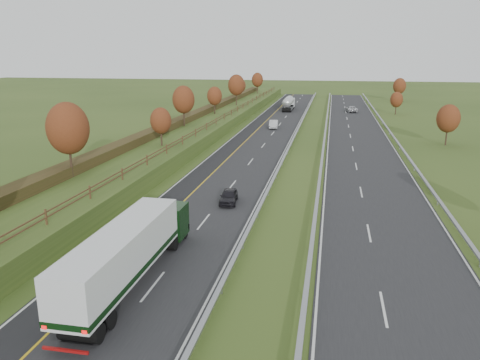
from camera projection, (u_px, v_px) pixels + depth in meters
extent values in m
plane|color=#354B1A|center=(304.00, 152.00, 69.89)|extent=(400.00, 400.00, 0.00)
cube|color=black|center=(257.00, 144.00, 76.10)|extent=(10.50, 200.00, 0.04)
cube|color=black|center=(361.00, 148.00, 73.04)|extent=(10.50, 200.00, 0.04)
cube|color=black|center=(234.00, 143.00, 76.80)|extent=(3.00, 200.00, 0.04)
cube|color=silver|center=(226.00, 143.00, 77.03)|extent=(0.15, 200.00, 0.01)
cube|color=gold|center=(243.00, 143.00, 76.51)|extent=(0.15, 200.00, 0.01)
cube|color=silver|center=(288.00, 145.00, 75.16)|extent=(0.15, 200.00, 0.01)
cube|color=silver|center=(328.00, 147.00, 73.97)|extent=(0.15, 200.00, 0.01)
cube|color=silver|center=(394.00, 149.00, 72.10)|extent=(0.15, 200.00, 0.01)
cube|color=silver|center=(153.00, 286.00, 29.43)|extent=(0.15, 4.00, 0.01)
cube|color=silver|center=(384.00, 309.00, 26.83)|extent=(0.15, 4.00, 0.01)
cube|color=silver|center=(204.00, 221.00, 40.80)|extent=(0.15, 4.00, 0.01)
cube|color=silver|center=(369.00, 233.00, 38.21)|extent=(0.15, 4.00, 0.01)
cube|color=silver|center=(232.00, 185.00, 52.18)|extent=(0.15, 4.00, 0.01)
cube|color=silver|center=(361.00, 192.00, 49.58)|extent=(0.15, 4.00, 0.01)
cube|color=silver|center=(251.00, 162.00, 63.55)|extent=(0.15, 4.00, 0.01)
cube|color=silver|center=(356.00, 166.00, 60.95)|extent=(0.15, 4.00, 0.01)
cube|color=silver|center=(263.00, 145.00, 74.92)|extent=(0.15, 4.00, 0.01)
cube|color=silver|center=(353.00, 149.00, 72.32)|extent=(0.15, 4.00, 0.01)
cube|color=silver|center=(273.00, 133.00, 86.29)|extent=(0.15, 4.00, 0.01)
cube|color=silver|center=(350.00, 136.00, 83.69)|extent=(0.15, 4.00, 0.01)
cube|color=silver|center=(280.00, 124.00, 97.66)|extent=(0.15, 4.00, 0.01)
cube|color=silver|center=(348.00, 126.00, 95.06)|extent=(0.15, 4.00, 0.01)
cube|color=silver|center=(286.00, 117.00, 109.03)|extent=(0.15, 4.00, 0.01)
cube|color=silver|center=(347.00, 118.00, 106.43)|extent=(0.15, 4.00, 0.01)
cube|color=silver|center=(290.00, 111.00, 120.40)|extent=(0.15, 4.00, 0.01)
cube|color=silver|center=(346.00, 112.00, 117.80)|extent=(0.15, 4.00, 0.01)
cube|color=silver|center=(294.00, 106.00, 131.77)|extent=(0.15, 4.00, 0.01)
cube|color=silver|center=(345.00, 107.00, 129.17)|extent=(0.15, 4.00, 0.01)
cube|color=silver|center=(297.00, 102.00, 143.14)|extent=(0.15, 4.00, 0.01)
cube|color=silver|center=(344.00, 103.00, 140.54)|extent=(0.15, 4.00, 0.01)
cube|color=silver|center=(300.00, 98.00, 154.51)|extent=(0.15, 4.00, 0.01)
cube|color=silver|center=(343.00, 99.00, 151.91)|extent=(0.15, 4.00, 0.01)
cube|color=silver|center=(302.00, 95.00, 165.88)|extent=(0.15, 4.00, 0.01)
cube|color=silver|center=(343.00, 96.00, 163.28)|extent=(0.15, 4.00, 0.01)
cube|color=#354B1A|center=(180.00, 136.00, 78.26)|extent=(12.00, 200.00, 2.00)
cube|color=#323014|center=(168.00, 126.00, 78.23)|extent=(2.20, 180.00, 1.10)
cube|color=#422B19|center=(206.00, 127.00, 77.02)|extent=(0.08, 184.00, 0.10)
cube|color=#422B19|center=(206.00, 125.00, 76.92)|extent=(0.08, 184.00, 0.10)
cube|color=#422B19|center=(46.00, 217.00, 34.37)|extent=(0.12, 0.12, 1.20)
cube|color=#422B19|center=(90.00, 192.00, 40.53)|extent=(0.12, 0.12, 1.20)
cube|color=#422B19|center=(122.00, 174.00, 46.69)|extent=(0.12, 0.12, 1.20)
cube|color=#422B19|center=(147.00, 160.00, 52.85)|extent=(0.12, 0.12, 1.20)
cube|color=#422B19|center=(167.00, 149.00, 59.01)|extent=(0.12, 0.12, 1.20)
cube|color=#422B19|center=(182.00, 140.00, 65.17)|extent=(0.12, 0.12, 1.20)
cube|color=#422B19|center=(196.00, 133.00, 71.33)|extent=(0.12, 0.12, 1.20)
cube|color=#422B19|center=(207.00, 126.00, 77.48)|extent=(0.12, 0.12, 1.20)
cube|color=#422B19|center=(216.00, 121.00, 83.64)|extent=(0.12, 0.12, 1.20)
cube|color=#422B19|center=(224.00, 117.00, 89.80)|extent=(0.12, 0.12, 1.20)
cube|color=#422B19|center=(231.00, 113.00, 95.96)|extent=(0.12, 0.12, 1.20)
cube|color=#422B19|center=(238.00, 109.00, 102.12)|extent=(0.12, 0.12, 1.20)
cube|color=#422B19|center=(243.00, 106.00, 108.28)|extent=(0.12, 0.12, 1.20)
cube|color=#422B19|center=(248.00, 103.00, 114.44)|extent=(0.12, 0.12, 1.20)
cube|color=#422B19|center=(252.00, 101.00, 120.60)|extent=(0.12, 0.12, 1.20)
cube|color=#422B19|center=(256.00, 98.00, 126.76)|extent=(0.12, 0.12, 1.20)
cube|color=#422B19|center=(260.00, 96.00, 132.92)|extent=(0.12, 0.12, 1.20)
cube|color=#422B19|center=(263.00, 94.00, 139.08)|extent=(0.12, 0.12, 1.20)
cube|color=#422B19|center=(266.00, 93.00, 145.24)|extent=(0.12, 0.12, 1.20)
cube|color=#422B19|center=(269.00, 91.00, 151.39)|extent=(0.12, 0.12, 1.20)
cube|color=#422B19|center=(272.00, 90.00, 157.55)|extent=(0.12, 0.12, 1.20)
cube|color=#422B19|center=(274.00, 88.00, 163.71)|extent=(0.12, 0.12, 1.20)
cube|color=gray|center=(292.00, 142.00, 74.89)|extent=(0.32, 200.00, 0.18)
cube|color=gray|center=(222.00, 289.00, 28.55)|extent=(0.10, 0.14, 0.56)
cube|color=gray|center=(243.00, 245.00, 35.18)|extent=(0.10, 0.14, 0.56)
cube|color=gray|center=(258.00, 215.00, 41.81)|extent=(0.10, 0.14, 0.56)
cube|color=gray|center=(268.00, 193.00, 48.45)|extent=(0.10, 0.14, 0.56)
cube|color=gray|center=(276.00, 176.00, 55.08)|extent=(0.10, 0.14, 0.56)
cube|color=gray|center=(282.00, 163.00, 61.71)|extent=(0.10, 0.14, 0.56)
cube|color=gray|center=(287.00, 152.00, 68.35)|extent=(0.10, 0.14, 0.56)
cube|color=gray|center=(292.00, 144.00, 74.98)|extent=(0.10, 0.14, 0.56)
cube|color=gray|center=(295.00, 137.00, 81.61)|extent=(0.10, 0.14, 0.56)
cube|color=gray|center=(298.00, 130.00, 88.24)|extent=(0.10, 0.14, 0.56)
cube|color=gray|center=(301.00, 125.00, 94.88)|extent=(0.10, 0.14, 0.56)
cube|color=gray|center=(303.00, 120.00, 101.51)|extent=(0.10, 0.14, 0.56)
cube|color=gray|center=(305.00, 116.00, 108.14)|extent=(0.10, 0.14, 0.56)
cube|color=gray|center=(307.00, 113.00, 114.78)|extent=(0.10, 0.14, 0.56)
cube|color=gray|center=(308.00, 110.00, 121.41)|extent=(0.10, 0.14, 0.56)
cube|color=gray|center=(309.00, 107.00, 128.04)|extent=(0.10, 0.14, 0.56)
cube|color=gray|center=(311.00, 104.00, 134.68)|extent=(0.10, 0.14, 0.56)
cube|color=gray|center=(312.00, 102.00, 141.31)|extent=(0.10, 0.14, 0.56)
cube|color=gray|center=(313.00, 100.00, 147.94)|extent=(0.10, 0.14, 0.56)
cube|color=gray|center=(314.00, 98.00, 154.57)|extent=(0.10, 0.14, 0.56)
cube|color=gray|center=(315.00, 96.00, 161.21)|extent=(0.10, 0.14, 0.56)
cube|color=gray|center=(315.00, 94.00, 167.84)|extent=(0.10, 0.14, 0.56)
cube|color=gray|center=(324.00, 143.00, 73.94)|extent=(0.32, 200.00, 0.18)
cube|color=gray|center=(306.00, 297.00, 27.60)|extent=(0.10, 0.14, 0.56)
cube|color=gray|center=(311.00, 250.00, 34.23)|extent=(0.10, 0.14, 0.56)
cube|color=gray|center=(315.00, 219.00, 40.87)|extent=(0.10, 0.14, 0.56)
cube|color=gray|center=(318.00, 196.00, 47.50)|extent=(0.10, 0.14, 0.56)
cube|color=gray|center=(320.00, 178.00, 54.13)|extent=(0.10, 0.14, 0.56)
cube|color=gray|center=(322.00, 165.00, 60.77)|extent=(0.10, 0.14, 0.56)
cube|color=gray|center=(323.00, 154.00, 67.40)|extent=(0.10, 0.14, 0.56)
cube|color=gray|center=(324.00, 145.00, 74.03)|extent=(0.10, 0.14, 0.56)
cube|color=gray|center=(325.00, 137.00, 80.66)|extent=(0.10, 0.14, 0.56)
cube|color=gray|center=(326.00, 131.00, 87.30)|extent=(0.10, 0.14, 0.56)
cube|color=gray|center=(326.00, 126.00, 93.93)|extent=(0.10, 0.14, 0.56)
cube|color=gray|center=(327.00, 121.00, 100.56)|extent=(0.10, 0.14, 0.56)
cube|color=gray|center=(327.00, 117.00, 107.20)|extent=(0.10, 0.14, 0.56)
cube|color=gray|center=(328.00, 113.00, 113.83)|extent=(0.10, 0.14, 0.56)
cube|color=gray|center=(328.00, 110.00, 120.46)|extent=(0.10, 0.14, 0.56)
cube|color=gray|center=(328.00, 107.00, 127.10)|extent=(0.10, 0.14, 0.56)
cube|color=gray|center=(329.00, 104.00, 133.73)|extent=(0.10, 0.14, 0.56)
cube|color=gray|center=(329.00, 102.00, 140.36)|extent=(0.10, 0.14, 0.56)
cube|color=gray|center=(329.00, 100.00, 146.99)|extent=(0.10, 0.14, 0.56)
cube|color=gray|center=(329.00, 98.00, 153.63)|extent=(0.10, 0.14, 0.56)
cube|color=gray|center=(330.00, 96.00, 160.26)|extent=(0.10, 0.14, 0.56)
cube|color=gray|center=(330.00, 94.00, 166.89)|extent=(0.10, 0.14, 0.56)
cube|color=gray|center=(400.00, 145.00, 71.81)|extent=(0.32, 200.00, 0.18)
cube|color=gray|center=(480.00, 263.00, 32.10)|extent=(0.10, 0.14, 0.56)
cube|color=gray|center=(438.00, 202.00, 45.37)|extent=(0.10, 0.14, 0.56)
cube|color=gray|center=(414.00, 169.00, 58.63)|extent=(0.10, 0.14, 0.56)
cube|color=gray|center=(400.00, 148.00, 71.90)|extent=(0.10, 0.14, 0.56)
cube|color=gray|center=(389.00, 133.00, 85.16)|extent=(0.10, 0.14, 0.56)
cube|color=gray|center=(382.00, 122.00, 98.43)|extent=(0.10, 0.14, 0.56)
cube|color=gray|center=(376.00, 114.00, 111.70)|extent=(0.10, 0.14, 0.56)
cube|color=gray|center=(372.00, 108.00, 124.96)|extent=(0.10, 0.14, 0.56)
cube|color=gray|center=(368.00, 103.00, 138.23)|extent=(0.10, 0.14, 0.56)
cube|color=gray|center=(365.00, 99.00, 151.49)|extent=(0.10, 0.14, 0.56)
cube|color=gray|center=(363.00, 95.00, 164.76)|extent=(0.10, 0.14, 0.56)
cylinder|color=#2D2116|center=(71.00, 162.00, 47.46)|extent=(0.24, 0.24, 3.15)
ellipsoid|color=#572513|center=(68.00, 128.00, 46.55)|extent=(4.20, 4.20, 5.25)
cylinder|color=#2D2116|center=(162.00, 138.00, 64.08)|extent=(0.24, 0.24, 2.16)
ellipsoid|color=#572513|center=(161.00, 121.00, 63.47)|extent=(2.88, 2.88, 3.60)
cylinder|color=#2D2116|center=(184.00, 118.00, 81.51)|extent=(0.24, 0.24, 2.88)
ellipsoid|color=#572513|center=(183.00, 100.00, 80.69)|extent=(3.84, 3.84, 4.80)
cylinder|color=#2D2116|center=(215.00, 108.00, 98.45)|extent=(0.24, 0.24, 2.34)
ellipsoid|color=#572513|center=(215.00, 96.00, 97.78)|extent=(3.12, 3.12, 3.90)
cylinder|color=#2D2116|center=(236.00, 99.00, 115.23)|extent=(0.24, 0.24, 3.06)
ellipsoid|color=#572513|center=(236.00, 85.00, 114.35)|extent=(4.08, 4.08, 5.10)
cylinder|color=#2D2116|center=(240.00, 94.00, 132.85)|extent=(0.24, 0.24, 2.25)
ellipsoid|color=#572513|center=(240.00, 86.00, 132.21)|extent=(3.00, 3.00, 3.75)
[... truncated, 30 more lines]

